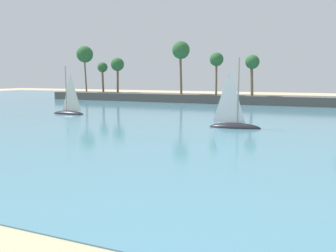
% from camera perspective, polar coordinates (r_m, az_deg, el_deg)
% --- Properties ---
extents(sea, '(220.00, 104.12, 0.06)m').
position_cam_1_polar(sea, '(62.01, 17.48, 2.32)').
color(sea, teal).
rests_on(sea, ground).
extents(palm_headland, '(109.85, 6.57, 13.07)m').
position_cam_1_polar(palm_headland, '(73.79, 18.38, 5.60)').
color(palm_headland, '#514C47').
rests_on(palm_headland, ground).
extents(sailboat_near_shore, '(5.68, 2.16, 8.05)m').
position_cam_1_polar(sailboat_near_shore, '(39.73, 10.34, 0.76)').
color(sailboat_near_shore, black).
rests_on(sailboat_near_shore, sea).
extents(sailboat_toward_headland, '(5.24, 1.67, 7.56)m').
position_cam_1_polar(sailboat_toward_headland, '(55.44, -15.36, 2.53)').
color(sailboat_toward_headland, black).
rests_on(sailboat_toward_headland, sea).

